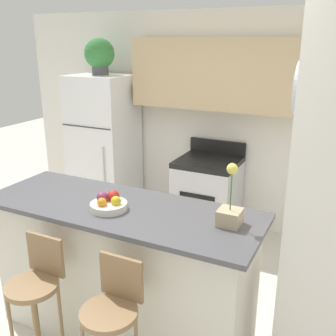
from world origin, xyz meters
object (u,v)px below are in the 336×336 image
object	(u,v)px
bar_stool_left	(37,288)
bar_stool_right	(113,315)
stove_range	(207,196)
refrigerator	(104,147)
fruit_bowl	(109,203)
orchid_vase	(230,211)
potted_plant_on_fridge	(99,55)

from	to	relation	value
bar_stool_left	bar_stool_right	distance (m)	0.60
bar_stool_right	stove_range	bearing A→B (deg)	97.63
refrigerator	stove_range	xyz separation A→B (m)	(1.41, 0.04, -0.44)
bar_stool_right	fruit_bowl	world-z (taller)	fruit_bowl
stove_range	bar_stool_left	distance (m)	2.49
stove_range	fruit_bowl	bearing A→B (deg)	-90.10
bar_stool_left	refrigerator	bearing A→B (deg)	115.30
fruit_bowl	bar_stool_left	bearing A→B (deg)	-118.28
bar_stool_right	fruit_bowl	xyz separation A→B (m)	(-0.33, 0.49, 0.46)
stove_range	fruit_bowl	distance (m)	2.09
bar_stool_right	orchid_vase	xyz separation A→B (m)	(0.50, 0.62, 0.52)
potted_plant_on_fridge	orchid_vase	distance (m)	3.00
stove_range	potted_plant_on_fridge	distance (m)	2.12
bar_stool_left	potted_plant_on_fridge	distance (m)	3.02
bar_stool_right	potted_plant_on_fridge	bearing A→B (deg)	125.67
refrigerator	stove_range	world-z (taller)	refrigerator
refrigerator	fruit_bowl	size ratio (longest dim) A/B	7.00
refrigerator	orchid_vase	xyz separation A→B (m)	(2.24, -1.81, 0.28)
refrigerator	bar_stool_left	xyz separation A→B (m)	(1.15, -2.43, -0.24)
bar_stool_right	refrigerator	bearing A→B (deg)	125.67
stove_range	potted_plant_on_fridge	size ratio (longest dim) A/B	2.49
refrigerator	bar_stool_left	world-z (taller)	refrigerator
potted_plant_on_fridge	orchid_vase	world-z (taller)	potted_plant_on_fridge
potted_plant_on_fridge	bar_stool_left	bearing A→B (deg)	-64.70
refrigerator	fruit_bowl	distance (m)	2.41
fruit_bowl	bar_stool_right	bearing A→B (deg)	-55.54
bar_stool_right	fruit_bowl	bearing A→B (deg)	124.46
stove_range	potted_plant_on_fridge	world-z (taller)	potted_plant_on_fridge
refrigerator	bar_stool_right	distance (m)	3.00
potted_plant_on_fridge	refrigerator	bearing A→B (deg)	-62.12
bar_stool_right	potted_plant_on_fridge	xyz separation A→B (m)	(-1.74, 2.43, 1.37)
refrigerator	potted_plant_on_fridge	distance (m)	1.14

